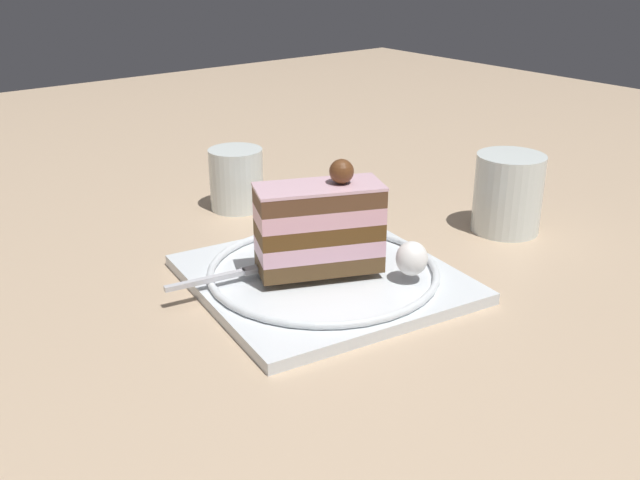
# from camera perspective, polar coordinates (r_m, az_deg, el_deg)

# --- Properties ---
(ground_plane) EXTENTS (2.40, 2.40, 0.00)m
(ground_plane) POSITION_cam_1_polar(r_m,az_deg,el_deg) (0.74, -0.14, -3.25)
(ground_plane) COLOR tan
(dessert_plate) EXTENTS (0.28, 0.28, 0.02)m
(dessert_plate) POSITION_cam_1_polar(r_m,az_deg,el_deg) (0.72, -0.00, -2.90)
(dessert_plate) COLOR white
(dessert_plate) RESTS_ON ground_plane
(cake_slice) EXTENTS (0.13, 0.10, 0.11)m
(cake_slice) POSITION_cam_1_polar(r_m,az_deg,el_deg) (0.70, -0.03, 1.08)
(cake_slice) COLOR brown
(cake_slice) RESTS_ON dessert_plate
(whipped_cream_dollop) EXTENTS (0.03, 0.03, 0.03)m
(whipped_cream_dollop) POSITION_cam_1_polar(r_m,az_deg,el_deg) (0.70, 7.23, -1.45)
(whipped_cream_dollop) COLOR white
(whipped_cream_dollop) RESTS_ON dessert_plate
(fork) EXTENTS (0.12, 0.03, 0.00)m
(fork) POSITION_cam_1_polar(r_m,az_deg,el_deg) (0.70, -7.07, -2.73)
(fork) COLOR silver
(fork) RESTS_ON dessert_plate
(drink_glass_near) EXTENTS (0.08, 0.08, 0.09)m
(drink_glass_near) POSITION_cam_1_polar(r_m,az_deg,el_deg) (0.87, 14.56, 3.36)
(drink_glass_near) COLOR white
(drink_glass_near) RESTS_ON ground_plane
(drink_glass_far) EXTENTS (0.07, 0.07, 0.08)m
(drink_glass_far) POSITION_cam_1_polar(r_m,az_deg,el_deg) (0.93, -6.59, 4.54)
(drink_glass_far) COLOR white
(drink_glass_far) RESTS_ON ground_plane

